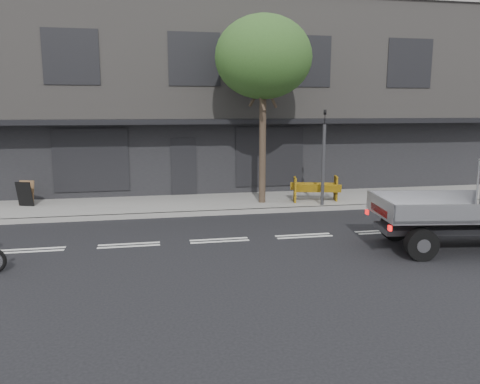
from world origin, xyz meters
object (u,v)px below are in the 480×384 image
street_tree (263,58)px  sandwich_board (24,194)px  traffic_light_pole (323,163)px  construction_barrier (318,189)px

street_tree → sandwich_board: (-8.35, 0.82, -4.69)m
street_tree → sandwich_board: bearing=174.4°
street_tree → sandwich_board: size_ratio=7.65×
traffic_light_pole → construction_barrier: bearing=89.6°
traffic_light_pole → sandwich_board: bearing=170.8°
traffic_light_pole → construction_barrier: traffic_light_pole is taller
traffic_light_pole → construction_barrier: 1.13m
construction_barrier → sandwich_board: (-10.35, 1.20, -0.04)m
traffic_light_pole → sandwich_board: 10.53m
construction_barrier → traffic_light_pole: bearing=-90.4°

